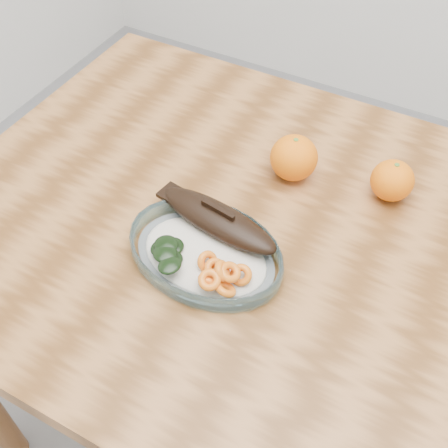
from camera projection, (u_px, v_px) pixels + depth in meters
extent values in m
plane|color=slate|center=(270.00, 432.00, 1.43)|extent=(3.00, 3.00, 0.00)
cube|color=brown|center=(299.00, 253.00, 0.89)|extent=(1.20, 0.80, 0.04)
cylinder|color=brown|center=(152.00, 180.00, 1.54)|extent=(0.06, 0.06, 0.71)
ellipsoid|color=white|center=(205.00, 256.00, 0.85)|extent=(0.46, 0.34, 0.01)
torus|color=#83BACB|center=(205.00, 252.00, 0.84)|extent=(0.47, 0.47, 0.03)
ellipsoid|color=white|center=(205.00, 249.00, 0.84)|extent=(0.41, 0.30, 0.02)
ellipsoid|color=black|center=(218.00, 213.00, 0.85)|extent=(0.22, 0.09, 0.04)
ellipsoid|color=black|center=(218.00, 215.00, 0.86)|extent=(0.19, 0.08, 0.02)
cube|color=black|center=(172.00, 187.00, 0.89)|extent=(0.04, 0.04, 0.01)
cube|color=black|center=(218.00, 205.00, 0.84)|extent=(0.06, 0.02, 0.02)
torus|color=orange|center=(215.00, 262.00, 0.80)|extent=(0.04, 0.04, 0.03)
torus|color=orange|center=(241.00, 268.00, 0.79)|extent=(0.04, 0.04, 0.04)
torus|color=orange|center=(225.00, 282.00, 0.77)|extent=(0.05, 0.04, 0.04)
torus|color=orange|center=(207.00, 255.00, 0.81)|extent=(0.03, 0.04, 0.04)
torus|color=orange|center=(208.00, 274.00, 0.78)|extent=(0.04, 0.04, 0.04)
torus|color=orange|center=(222.00, 264.00, 0.78)|extent=(0.03, 0.04, 0.04)
torus|color=orange|center=(230.00, 265.00, 0.78)|extent=(0.04, 0.03, 0.02)
torus|color=orange|center=(209.00, 273.00, 0.77)|extent=(0.05, 0.05, 0.03)
ellipsoid|color=black|center=(161.00, 241.00, 0.82)|extent=(0.04, 0.04, 0.01)
ellipsoid|color=black|center=(170.00, 251.00, 0.81)|extent=(0.04, 0.03, 0.01)
ellipsoid|color=black|center=(171.00, 240.00, 0.83)|extent=(0.05, 0.05, 0.01)
ellipsoid|color=black|center=(168.00, 249.00, 0.82)|extent=(0.04, 0.04, 0.01)
ellipsoid|color=black|center=(169.00, 258.00, 0.79)|extent=(0.04, 0.04, 0.01)
ellipsoid|color=black|center=(164.00, 246.00, 0.81)|extent=(0.05, 0.05, 0.01)
ellipsoid|color=black|center=(165.00, 237.00, 0.82)|extent=(0.04, 0.04, 0.01)
sphere|color=#FF4E05|center=(294.00, 158.00, 0.95)|extent=(0.08, 0.08, 0.08)
sphere|color=#FF4E05|center=(392.00, 180.00, 0.92)|extent=(0.07, 0.07, 0.07)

